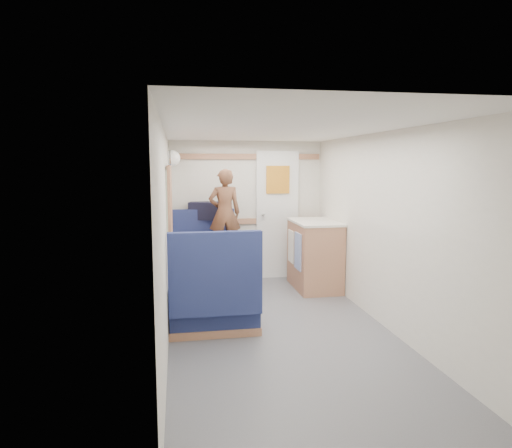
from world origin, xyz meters
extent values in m
plane|color=#515156|center=(0.00, 0.00, 0.00)|extent=(4.50, 4.50, 0.00)
plane|color=silver|center=(0.00, 0.00, 2.00)|extent=(4.50, 4.50, 0.00)
cube|color=silver|center=(0.00, 2.25, 1.00)|extent=(2.20, 0.02, 2.00)
cube|color=silver|center=(-1.10, 0.00, 1.00)|extent=(0.02, 4.50, 2.00)
cube|color=silver|center=(1.10, 0.00, 1.00)|extent=(0.02, 4.50, 2.00)
cube|color=#945D43|center=(0.00, 2.23, 0.85)|extent=(2.15, 0.02, 0.08)
cube|color=#945D43|center=(0.00, 2.23, 1.78)|extent=(2.15, 0.02, 0.08)
cube|color=#999E86|center=(-1.08, 1.00, 1.25)|extent=(0.04, 1.30, 0.72)
cube|color=white|center=(0.45, 2.22, 0.93)|extent=(0.62, 0.04, 1.86)
cube|color=orange|center=(0.45, 2.19, 1.45)|extent=(0.34, 0.03, 0.40)
cylinder|color=silver|center=(0.23, 2.17, 0.95)|extent=(0.04, 0.10, 0.04)
cube|color=white|center=(-0.65, 1.00, 0.70)|extent=(0.62, 0.92, 0.04)
cylinder|color=silver|center=(-0.65, 1.00, 0.35)|extent=(0.08, 0.08, 0.66)
cylinder|color=silver|center=(-0.65, 1.00, 0.01)|extent=(0.36, 0.36, 0.03)
cube|color=#181E4F|center=(-0.65, 1.80, 0.23)|extent=(0.88, 0.50, 0.45)
cube|color=#181E4F|center=(-0.65, 2.08, 0.65)|extent=(0.88, 0.10, 0.80)
cube|color=#945D43|center=(-0.65, 1.80, 0.04)|extent=(0.90, 0.52, 0.08)
cube|color=#181E4F|center=(-0.65, 0.20, 0.23)|extent=(0.88, 0.50, 0.45)
cube|color=#181E4F|center=(-0.65, -0.08, 0.65)|extent=(0.88, 0.10, 0.80)
cube|color=#945D43|center=(-0.65, 0.20, 0.04)|extent=(0.90, 0.52, 0.08)
cube|color=#945D43|center=(-0.65, 2.12, 0.88)|extent=(0.90, 0.14, 0.04)
sphere|color=white|center=(-1.04, 1.85, 1.75)|extent=(0.20, 0.20, 0.20)
cube|color=#945D43|center=(0.82, 1.55, 0.45)|extent=(0.54, 0.90, 0.90)
cube|color=silver|center=(0.82, 1.55, 0.91)|extent=(0.56, 0.92, 0.03)
cube|color=#5972B2|center=(0.54, 1.37, 0.55)|extent=(0.01, 0.30, 0.48)
cube|color=silver|center=(0.54, 1.73, 0.55)|extent=(0.01, 0.28, 0.44)
imported|color=brown|center=(-0.38, 1.70, 1.03)|extent=(0.43, 0.29, 1.16)
cube|color=black|center=(-0.57, 2.12, 1.02)|extent=(0.55, 0.36, 0.25)
cube|color=white|center=(-0.47, 0.67, 0.73)|extent=(0.31, 0.36, 0.02)
sphere|color=orange|center=(-0.57, 0.76, 0.77)|extent=(0.07, 0.07, 0.07)
cube|color=#D5BF7B|center=(-0.52, 0.70, 0.76)|extent=(0.12, 0.09, 0.04)
cylinder|color=white|center=(-0.61, 1.00, 0.72)|extent=(0.06, 0.06, 0.01)
cylinder|color=white|center=(-0.61, 1.00, 0.78)|extent=(0.01, 0.01, 0.10)
sphere|color=#470715|center=(-0.61, 1.00, 0.85)|extent=(0.08, 0.08, 0.08)
cylinder|color=silver|center=(-0.88, 0.81, 0.77)|extent=(0.06, 0.06, 0.10)
cylinder|color=white|center=(-0.77, 1.30, 0.77)|extent=(0.07, 0.07, 0.11)
cylinder|color=#8B5514|center=(-0.49, 1.05, 0.77)|extent=(0.06, 0.06, 0.10)
cylinder|color=black|center=(-0.66, 1.12, 0.77)|extent=(0.04, 0.04, 0.11)
cube|color=brown|center=(-0.43, 1.27, 0.77)|extent=(0.15, 0.25, 0.10)
camera|label=1|loc=(-0.99, -4.27, 1.67)|focal=32.00mm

